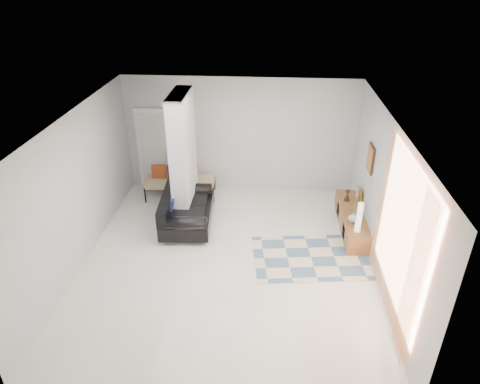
{
  "coord_description": "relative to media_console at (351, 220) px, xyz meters",
  "views": [
    {
      "loc": [
        0.73,
        -6.59,
        5.1
      ],
      "look_at": [
        0.19,
        0.6,
        1.18
      ],
      "focal_mm": 32.0,
      "sensor_mm": 36.0,
      "label": 1
    }
  ],
  "objects": [
    {
      "name": "partition_column",
      "position": [
        -3.62,
        0.29,
        1.2
      ],
      "size": [
        0.35,
        1.2,
        2.8
      ],
      "primitive_type": "cube",
      "color": "silver",
      "rests_on": "floor"
    },
    {
      "name": "hallway_door",
      "position": [
        -4.62,
        1.65,
        0.82
      ],
      "size": [
        0.85,
        0.06,
        2.04
      ],
      "primitive_type": "cube",
      "color": "white",
      "rests_on": "floor"
    },
    {
      "name": "wall_back",
      "position": [
        -2.52,
        1.69,
        1.2
      ],
      "size": [
        6.0,
        0.0,
        6.0
      ],
      "primitive_type": "plane",
      "rotation": [
        1.57,
        0.0,
        0.0
      ],
      "color": "#BBBEC0",
      "rests_on": "ground"
    },
    {
      "name": "wall_front",
      "position": [
        -2.52,
        -4.31,
        1.2
      ],
      "size": [
        6.0,
        0.0,
        6.0
      ],
      "primitive_type": "plane",
      "rotation": [
        -1.57,
        0.0,
        0.0
      ],
      "color": "#BBBEC0",
      "rests_on": "ground"
    },
    {
      "name": "curtain",
      "position": [
        0.15,
        -2.46,
        1.25
      ],
      "size": [
        0.0,
        2.55,
        2.55
      ],
      "primitive_type": "plane",
      "rotation": [
        1.57,
        0.0,
        1.57
      ],
      "color": "#FF8D43",
      "rests_on": "wall_right"
    },
    {
      "name": "daybed",
      "position": [
        -3.95,
        1.16,
        0.22
      ],
      "size": [
        1.7,
        0.83,
        0.77
      ],
      "rotation": [
        0.0,
        0.0,
        0.08
      ],
      "color": "black",
      "rests_on": "floor"
    },
    {
      "name": "loveseat",
      "position": [
        -3.59,
        -0.12,
        0.15
      ],
      "size": [
        1.12,
        1.79,
        0.76
      ],
      "rotation": [
        0.0,
        0.0,
        0.07
      ],
      "color": "silver",
      "rests_on": "floor"
    },
    {
      "name": "floor",
      "position": [
        -2.52,
        -1.31,
        -0.2
      ],
      "size": [
        6.0,
        6.0,
        0.0
      ],
      "primitive_type": "plane",
      "color": "beige",
      "rests_on": "ground"
    },
    {
      "name": "cylinder_lamp",
      "position": [
        -0.02,
        -0.72,
        0.51
      ],
      "size": [
        0.12,
        0.12,
        0.63
      ],
      "primitive_type": "cylinder",
      "color": "white",
      "rests_on": "media_console"
    },
    {
      "name": "wall_right",
      "position": [
        0.23,
        -1.31,
        1.2
      ],
      "size": [
        0.0,
        6.0,
        6.0
      ],
      "primitive_type": "plane",
      "rotation": [
        1.57,
        0.0,
        -1.57
      ],
      "color": "#BBBEC0",
      "rests_on": "ground"
    },
    {
      "name": "bronze_figurine",
      "position": [
        -0.05,
        0.49,
        0.33
      ],
      "size": [
        0.16,
        0.16,
        0.28
      ],
      "primitive_type": null,
      "rotation": [
        0.0,
        0.0,
        0.14
      ],
      "color": "#312116",
      "rests_on": "media_console"
    },
    {
      "name": "ceiling",
      "position": [
        -2.52,
        -1.31,
        2.6
      ],
      "size": [
        6.0,
        6.0,
        0.0
      ],
      "primitive_type": "plane",
      "rotation": [
        3.14,
        0.0,
        0.0
      ],
      "color": "white",
      "rests_on": "wall_back"
    },
    {
      "name": "area_rug",
      "position": [
        -0.92,
        -1.11,
        -0.2
      ],
      "size": [
        2.37,
        1.73,
        0.01
      ],
      "primitive_type": "cube",
      "rotation": [
        0.0,
        0.0,
        0.12
      ],
      "color": "beige",
      "rests_on": "floor"
    },
    {
      "name": "wall_art",
      "position": [
        0.2,
        -0.0,
        1.45
      ],
      "size": [
        0.04,
        0.45,
        0.55
      ],
      "primitive_type": "cube",
      "color": "#381C0F",
      "rests_on": "wall_right"
    },
    {
      "name": "wall_left",
      "position": [
        -5.27,
        -1.31,
        1.2
      ],
      "size": [
        0.0,
        6.0,
        6.0
      ],
      "primitive_type": "plane",
      "rotation": [
        1.57,
        0.0,
        1.57
      ],
      "color": "#BBBEC0",
      "rests_on": "ground"
    },
    {
      "name": "vase",
      "position": [
        -0.05,
        -0.38,
        0.3
      ],
      "size": [
        0.23,
        0.23,
        0.22
      ],
      "primitive_type": "imported",
      "rotation": [
        0.0,
        0.0,
        -0.11
      ],
      "color": "silver",
      "rests_on": "media_console"
    },
    {
      "name": "media_console",
      "position": [
        0.0,
        0.0,
        0.0
      ],
      "size": [
        0.45,
        2.02,
        0.8
      ],
      "color": "brown",
      "rests_on": "floor"
    }
  ]
}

